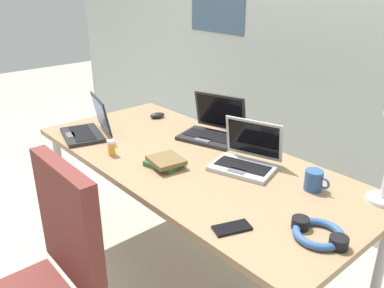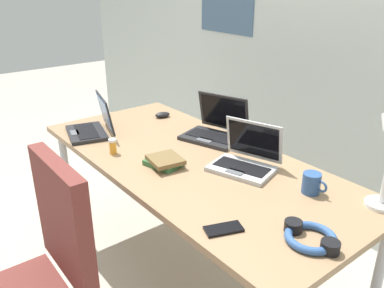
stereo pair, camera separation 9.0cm
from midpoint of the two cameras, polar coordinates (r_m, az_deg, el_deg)
ground_plane at (r=2.38m, az=1.15°, el=-18.49°), size 12.00×12.00×0.00m
wall_back at (r=2.65m, az=20.84°, el=15.51°), size 6.00×0.13×2.60m
desk at (r=2.00m, az=1.30°, el=-3.63°), size 1.80×0.80×0.74m
laptop_front_right at (r=1.89m, az=8.96°, el=-2.22°), size 0.34×0.31×0.21m
laptop_back_right at (r=2.22m, az=4.47°, el=2.04°), size 0.37×0.34×0.23m
laptop_near_lamp at (r=2.33m, az=-12.94°, el=2.45°), size 0.34×0.30×0.22m
computer_mouse at (r=2.55m, az=-3.21°, el=4.17°), size 0.08×0.11×0.03m
cell_phone at (r=1.46m, az=6.32°, el=-11.94°), size 0.11×0.15×0.01m
headphones at (r=1.46m, az=18.29°, el=-12.50°), size 0.21×0.18×0.04m
pill_bottle at (r=2.05m, az=-9.96°, el=-0.30°), size 0.04×0.04×0.08m
book_stack at (r=1.90m, az=-2.59°, el=-2.48°), size 0.20×0.17×0.04m
coffee_mug at (r=1.74m, az=18.12°, el=-5.34°), size 0.11×0.08×0.09m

